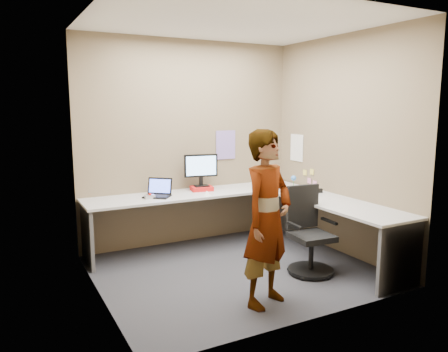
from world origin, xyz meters
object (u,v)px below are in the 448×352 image
desk (252,209)px  office_chair (309,238)px  person (267,219)px  monitor (201,167)px

desk → office_chair: (0.26, -0.79, -0.20)m
desk → office_chair: size_ratio=3.14×
desk → person: 1.38m
monitor → person: person is taller
office_chair → person: bearing=-147.6°
desk → monitor: size_ratio=6.65×
desk → person: (-0.59, -1.23, 0.23)m
desk → monitor: monitor is taller
monitor → office_chair: bearing=-57.3°
person → desk: bearing=42.1°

